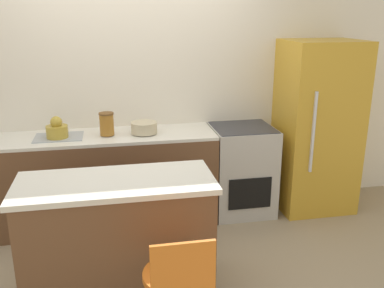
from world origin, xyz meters
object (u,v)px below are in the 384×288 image
(oven_range, at_px, (241,170))
(refrigerator, at_px, (317,127))
(kettle, at_px, (57,129))
(mixing_bowl, at_px, (144,128))

(oven_range, relative_size, refrigerator, 0.52)
(oven_range, height_order, kettle, kettle)
(mixing_bowl, bearing_deg, kettle, 180.00)
(oven_range, bearing_deg, mixing_bowl, -178.50)
(refrigerator, height_order, kettle, refrigerator)
(oven_range, relative_size, kettle, 4.58)
(kettle, bearing_deg, refrigerator, 0.02)
(oven_range, xyz_separation_m, kettle, (-1.80, -0.03, 0.54))
(refrigerator, bearing_deg, mixing_bowl, -179.97)
(refrigerator, bearing_deg, oven_range, 178.18)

